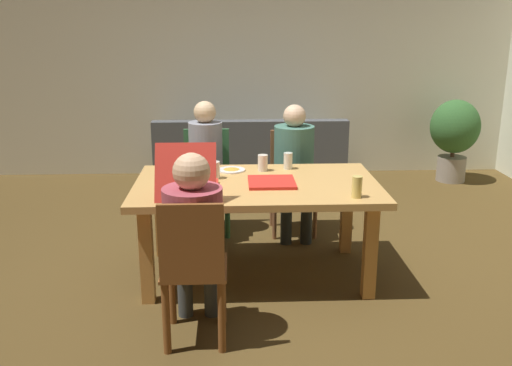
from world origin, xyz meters
The scene contains 19 objects.
ground_plane centered at (0.00, 0.00, 0.00)m, with size 20.00×20.00×0.00m, color #4E3A1A.
back_wall centered at (0.00, 3.13, 1.34)m, with size 6.73×0.12×2.67m, color silver.
dining_table centered at (0.00, 0.00, 0.65)m, with size 1.81×1.09×0.74m.
chair_0 centered at (-0.42, 1.02, 0.50)m, with size 0.44×0.40×0.94m.
person_0 centered at (-0.42, 0.88, 0.71)m, with size 0.30×0.50×1.22m.
chair_1 centered at (-0.42, -0.97, 0.49)m, with size 0.39×0.41×0.94m.
person_1 centered at (-0.42, -0.84, 0.71)m, with size 0.35×0.50×1.18m.
chair_2 centered at (0.38, 0.99, 0.52)m, with size 0.42×0.40×0.93m.
person_2 centered at (0.38, 0.85, 0.71)m, with size 0.36×0.52×1.19m.
pizza_box_0 centered at (-0.49, -0.22, 0.79)m, with size 0.40×0.58×0.39m.
pizza_box_1 centered at (0.11, -0.04, 0.75)m, with size 0.34×0.34×0.02m.
plate_0 centered at (-0.19, 0.35, 0.75)m, with size 0.22×0.22×0.03m.
plate_1 centered at (-0.47, 0.37, 0.75)m, with size 0.22×0.22×0.01m.
drinking_glass_0 centered at (0.27, 0.39, 0.81)m, with size 0.07×0.07×0.13m, color silver.
drinking_glass_1 centered at (-0.31, 0.12, 0.81)m, with size 0.08×0.08×0.13m, color silver.
drinking_glass_2 centered at (0.66, -0.40, 0.82)m, with size 0.07×0.07×0.15m, color #DBC161.
drinking_glass_3 centered at (0.06, 0.34, 0.81)m, with size 0.08×0.08×0.13m, color silver.
couch centered at (0.03, 2.50, 0.28)m, with size 2.19×0.87×0.83m.
potted_plant centered at (2.50, 2.56, 0.60)m, with size 0.58×0.58×1.00m.
Camera 1 is at (-0.18, -4.05, 1.91)m, focal length 39.82 mm.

